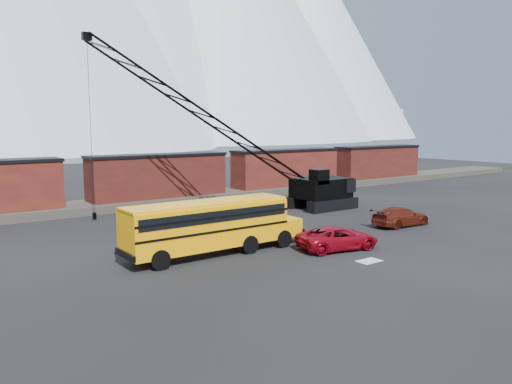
% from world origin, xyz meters
% --- Properties ---
extents(ground, '(160.00, 160.00, 0.00)m').
position_xyz_m(ground, '(0.00, 0.00, 0.00)').
color(ground, black).
rests_on(ground, ground).
extents(gravel_berm, '(120.00, 5.00, 0.70)m').
position_xyz_m(gravel_berm, '(0.00, 22.00, 0.35)').
color(gravel_berm, '#4B443E').
rests_on(gravel_berm, ground).
extents(boxcar_mid, '(13.70, 3.10, 4.17)m').
position_xyz_m(boxcar_mid, '(0.00, 22.00, 2.76)').
color(boxcar_mid, '#541917').
rests_on(boxcar_mid, gravel_berm).
extents(boxcar_east_near, '(13.70, 3.10, 4.17)m').
position_xyz_m(boxcar_east_near, '(16.00, 22.00, 2.76)').
color(boxcar_east_near, '#431413').
rests_on(boxcar_east_near, gravel_berm).
extents(boxcar_east_far, '(13.70, 3.10, 4.17)m').
position_xyz_m(boxcar_east_far, '(32.00, 22.00, 2.76)').
color(boxcar_east_far, '#541917').
rests_on(boxcar_east_far, gravel_berm).
extents(snow_patch, '(1.40, 0.90, 0.02)m').
position_xyz_m(snow_patch, '(0.50, -4.00, 0.01)').
color(snow_patch, silver).
rests_on(snow_patch, ground).
extents(school_bus, '(11.65, 2.65, 3.19)m').
position_xyz_m(school_bus, '(-5.80, 2.52, 1.79)').
color(school_bus, '#FFA505').
rests_on(school_bus, ground).
extents(red_pickup, '(5.53, 3.43, 1.43)m').
position_xyz_m(red_pickup, '(1.03, -1.01, 0.71)').
color(red_pickup, maroon).
rests_on(red_pickup, ground).
extents(maroon_suv, '(5.05, 2.26, 1.44)m').
position_xyz_m(maroon_suv, '(10.13, 1.30, 0.72)').
color(maroon_suv, '#50170E').
rests_on(maroon_suv, ground).
extents(crawler_crane, '(22.10, 9.09, 14.89)m').
position_xyz_m(crawler_crane, '(0.77, 14.21, 8.29)').
color(crawler_crane, black).
rests_on(crawler_crane, ground).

